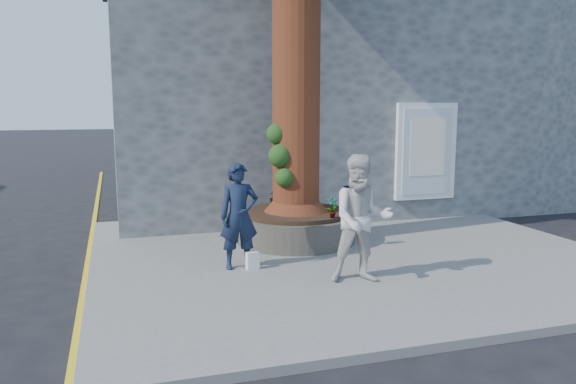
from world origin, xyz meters
name	(u,v)px	position (x,y,z in m)	size (l,w,h in m)	color
ground	(287,281)	(0.00, 0.00, 0.00)	(120.00, 120.00, 0.00)	black
pavement	(349,254)	(1.50, 1.00, 0.06)	(9.00, 8.00, 0.12)	slate
yellow_line	(85,280)	(-3.05, 1.00, 0.00)	(0.10, 30.00, 0.01)	yellow
stone_shop	(296,90)	(2.50, 7.20, 3.16)	(10.30, 8.30, 6.30)	#525457
neighbour_shop	(529,97)	(10.50, 7.20, 3.00)	(6.00, 8.00, 6.00)	#525457
planter	(296,226)	(0.80, 2.00, 0.41)	(2.30, 2.30, 0.60)	black
man	(239,216)	(-0.65, 0.53, 0.98)	(0.63, 0.41, 1.72)	#121C32
woman	(362,219)	(0.94, -0.71, 1.08)	(0.93, 0.73, 1.92)	beige
shopping_bag	(252,261)	(-0.46, 0.40, 0.26)	(0.20, 0.12, 0.28)	white
plant_a	(332,207)	(1.22, 1.15, 0.92)	(0.21, 0.14, 0.39)	gray
plant_b	(289,195)	(0.92, 2.85, 0.90)	(0.20, 0.19, 0.36)	gray
plant_c	(274,197)	(0.59, 2.85, 0.87)	(0.17, 0.17, 0.29)	gray
plant_d	(354,209)	(1.65, 1.15, 0.85)	(0.24, 0.21, 0.26)	gray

